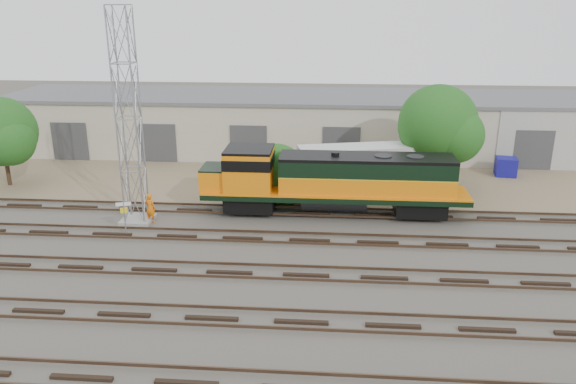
# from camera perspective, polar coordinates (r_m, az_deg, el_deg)

# --- Properties ---
(ground) EXTENTS (140.00, 140.00, 0.00)m
(ground) POSITION_cam_1_polar(r_m,az_deg,el_deg) (31.97, 2.10, -6.10)
(ground) COLOR #47423A
(ground) RESTS_ON ground
(dirt_strip) EXTENTS (80.00, 16.00, 0.02)m
(dirt_strip) POSITION_cam_1_polar(r_m,az_deg,el_deg) (46.01, 2.90, 1.75)
(dirt_strip) COLOR #726047
(dirt_strip) RESTS_ON ground
(tracks) EXTENTS (80.00, 20.40, 0.28)m
(tracks) POSITION_cam_1_polar(r_m,az_deg,el_deg) (29.24, 1.85, -8.42)
(tracks) COLOR black
(tracks) RESTS_ON ground
(warehouse) EXTENTS (58.40, 10.40, 5.30)m
(warehouse) POSITION_cam_1_polar(r_m,az_deg,el_deg) (53.10, 3.25, 6.98)
(warehouse) COLOR #BAB09B
(warehouse) RESTS_ON ground
(locomotive) EXTENTS (17.38, 3.05, 4.18)m
(locomotive) POSITION_cam_1_polar(r_m,az_deg,el_deg) (36.70, 4.27, 1.19)
(locomotive) COLOR black
(locomotive) RESTS_ON tracks
(signal_tower) EXTENTS (1.96, 1.96, 13.29)m
(signal_tower) POSITION_cam_1_polar(r_m,az_deg,el_deg) (35.84, -15.86, 6.87)
(signal_tower) COLOR gray
(signal_tower) RESTS_ON ground
(sign_post) EXTENTS (0.86, 0.31, 2.17)m
(sign_post) POSITION_cam_1_polar(r_m,az_deg,el_deg) (34.97, -16.31, -1.96)
(sign_post) COLOR gray
(sign_post) RESTS_ON ground
(worker) EXTENTS (0.80, 0.64, 1.92)m
(worker) POSITION_cam_1_polar(r_m,az_deg,el_deg) (36.89, -13.81, -1.58)
(worker) COLOR orange
(worker) RESTS_ON ground
(semi_trailer) EXTENTS (11.77, 4.95, 3.55)m
(semi_trailer) POSITION_cam_1_polar(r_m,az_deg,el_deg) (41.85, 9.37, 2.96)
(semi_trailer) COLOR silver
(semi_trailer) RESTS_ON ground
(dumpster_blue) EXTENTS (1.78, 1.69, 1.50)m
(dumpster_blue) POSITION_cam_1_polar(r_m,az_deg,el_deg) (48.90, 21.24, 2.40)
(dumpster_blue) COLOR navy
(dumpster_blue) RESTS_ON ground
(tree_west) EXTENTS (5.47, 5.21, 6.81)m
(tree_west) POSITION_cam_1_polar(r_m,az_deg,el_deg) (47.21, -26.93, 5.26)
(tree_west) COLOR #382619
(tree_west) RESTS_ON ground
(tree_mid) EXTENTS (4.58, 4.36, 4.36)m
(tree_mid) POSITION_cam_1_polar(r_m,az_deg,el_deg) (39.36, -0.93, 1.56)
(tree_mid) COLOR #382619
(tree_mid) RESTS_ON ground
(tree_east) EXTENTS (6.11, 5.82, 7.86)m
(tree_east) POSITION_cam_1_polar(r_m,az_deg,el_deg) (42.65, 15.40, 6.38)
(tree_east) COLOR #382619
(tree_east) RESTS_ON ground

